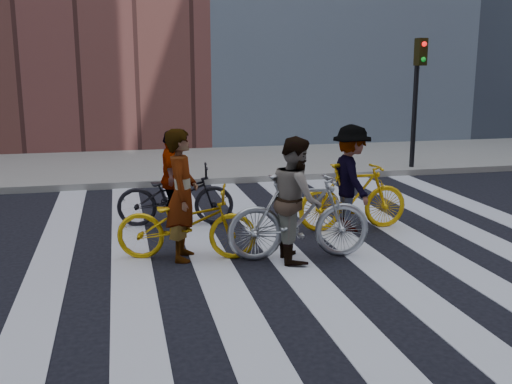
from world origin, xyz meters
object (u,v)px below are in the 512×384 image
object	(u,v)px
rider_right	(351,178)
rider_rear	(172,178)
bike_yellow_left	(186,223)
bike_yellow_right	(353,197)
traffic_signal	(418,82)
rider_mid	(296,199)
bike_dark_rear	(175,195)
rider_left	(182,195)
bike_silver_mid	(299,217)

from	to	relation	value
rider_right	rider_rear	size ratio (longest dim) A/B	1.07
rider_right	bike_yellow_left	bearing A→B (deg)	107.49
bike_yellow_right	rider_right	size ratio (longest dim) A/B	1.07
traffic_signal	rider_mid	world-z (taller)	traffic_signal
bike_dark_rear	rider_left	distance (m)	1.90
bike_dark_rear	rider_left	size ratio (longest dim) A/B	1.06
bike_yellow_right	bike_silver_mid	bearing A→B (deg)	133.71
rider_rear	bike_yellow_right	bearing A→B (deg)	-102.51
rider_right	rider_left	bearing A→B (deg)	107.20
traffic_signal	rider_rear	size ratio (longest dim) A/B	2.02
bike_silver_mid	rider_mid	size ratio (longest dim) A/B	1.17
bike_yellow_left	bike_yellow_right	size ratio (longest dim) A/B	1.05
bike_yellow_left	rider_rear	xyz separation A→B (m)	(-0.03, 1.85, 0.30)
bike_dark_rear	rider_left	xyz separation A→B (m)	(-0.07, -1.85, 0.41)
bike_dark_rear	traffic_signal	bearing A→B (deg)	-54.46
bike_dark_rear	rider_mid	xyz separation A→B (m)	(1.48, -2.23, 0.36)
traffic_signal	rider_left	bearing A→B (deg)	-139.61
bike_yellow_right	rider_rear	world-z (taller)	rider_rear
bike_yellow_right	rider_mid	bearing A→B (deg)	132.65
traffic_signal	bike_dark_rear	bearing A→B (deg)	-150.39
traffic_signal	bike_yellow_right	distance (m)	5.99
bike_yellow_right	bike_dark_rear	world-z (taller)	bike_yellow_right
bike_silver_mid	rider_rear	size ratio (longest dim) A/B	1.25
rider_right	bike_dark_rear	bearing A→B (deg)	71.09
rider_mid	bike_yellow_right	bearing A→B (deg)	-43.51
bike_yellow_left	bike_silver_mid	xyz separation A→B (m)	(1.55, -0.38, 0.10)
bike_yellow_right	rider_rear	bearing A→B (deg)	71.70
bike_yellow_left	rider_rear	bearing A→B (deg)	14.05
rider_left	rider_mid	size ratio (longest dim) A/B	1.06
rider_left	rider_mid	distance (m)	1.60
rider_left	rider_right	bearing A→B (deg)	-59.69
rider_mid	rider_rear	distance (m)	2.70
bike_yellow_left	bike_silver_mid	distance (m)	1.60
traffic_signal	bike_yellow_right	size ratio (longest dim) A/B	1.76
traffic_signal	rider_mid	bearing A→B (deg)	-129.80
bike_dark_rear	rider_right	world-z (taller)	rider_right
rider_left	bike_yellow_right	bearing A→B (deg)	-59.96
bike_yellow_right	bike_dark_rear	size ratio (longest dim) A/B	0.95
bike_yellow_left	bike_silver_mid	bearing A→B (deg)	-90.42
traffic_signal	bike_silver_mid	xyz separation A→B (m)	(-4.81, -5.83, -1.66)
traffic_signal	bike_yellow_left	xyz separation A→B (m)	(-6.36, -5.45, -1.76)
bike_yellow_left	bike_dark_rear	world-z (taller)	bike_dark_rear
bike_dark_rear	rider_rear	bearing A→B (deg)	95.92
bike_silver_mid	rider_left	world-z (taller)	rider_left
traffic_signal	rider_right	size ratio (longest dim) A/B	1.88
bike_silver_mid	rider_rear	world-z (taller)	rider_rear
rider_rear	rider_right	bearing A→B (deg)	-102.81
rider_left	rider_rear	xyz separation A→B (m)	(0.02, 1.85, -0.11)
bike_silver_mid	bike_yellow_right	distance (m)	1.83
bike_silver_mid	rider_right	size ratio (longest dim) A/B	1.17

